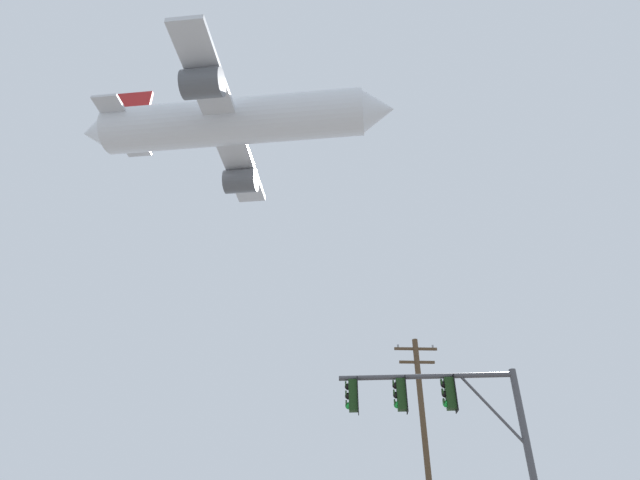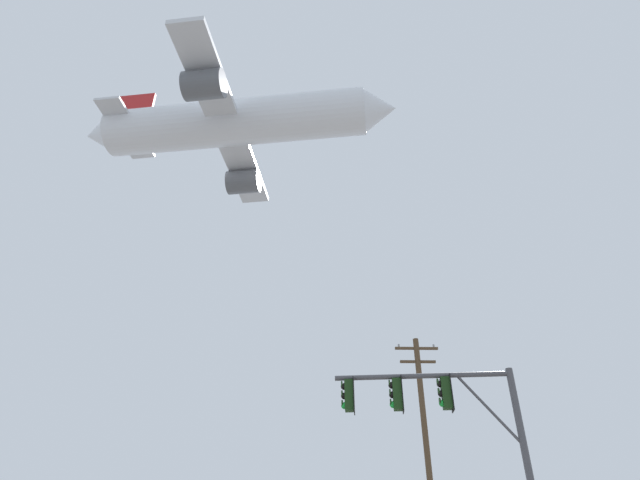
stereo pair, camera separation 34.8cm
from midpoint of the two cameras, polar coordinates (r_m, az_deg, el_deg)
The scene contains 3 objects.
signal_pole_near at distance 15.81m, azimuth 14.42°, elevation -18.82°, with size 5.22×0.85×6.10m.
utility_pole at distance 26.06m, azimuth 12.19°, elevation -21.40°, with size 2.20×0.28×10.87m.
airplane at distance 50.63m, azimuth -9.26°, elevation 12.70°, with size 30.60×23.64×8.33m.
Camera 2 is at (0.53, -5.90, 1.50)m, focal length 28.63 mm.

